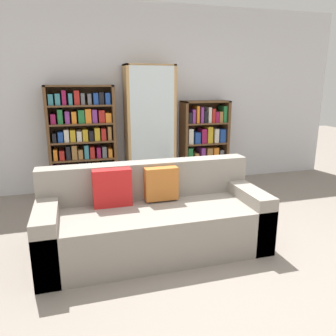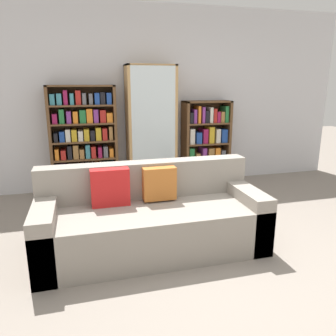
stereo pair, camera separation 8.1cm
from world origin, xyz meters
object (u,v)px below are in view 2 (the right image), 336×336
at_px(couch, 151,220).
at_px(bookshelf_left, 84,143).
at_px(display_cabinet, 151,128).
at_px(bookshelf_right, 206,144).
at_px(wine_bottle, 188,189).

relative_size(couch, bookshelf_left, 1.37).
xyz_separation_m(couch, display_cabinet, (0.42, 1.89, 0.63)).
xyz_separation_m(bookshelf_right, wine_bottle, (-0.53, -0.73, -0.48)).
bearing_deg(bookshelf_right, wine_bottle, -126.21).
relative_size(couch, wine_bottle, 5.43).
bearing_deg(display_cabinet, couch, -102.37).
bearing_deg(wine_bottle, display_cabinet, 116.45).
height_order(couch, display_cabinet, display_cabinet).
bearing_deg(display_cabinet, bookshelf_right, 1.05).
bearing_deg(bookshelf_right, couch, -124.28).
height_order(couch, bookshelf_right, bookshelf_right).
xyz_separation_m(couch, bookshelf_right, (1.30, 1.91, 0.34)).
bearing_deg(bookshelf_right, display_cabinet, -178.95).
distance_m(couch, bookshelf_left, 2.04).
distance_m(display_cabinet, bookshelf_right, 0.93).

